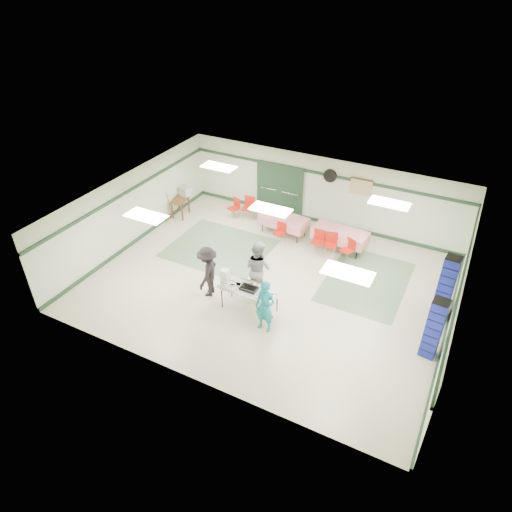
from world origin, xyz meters
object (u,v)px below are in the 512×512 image
at_px(dining_table_a, 340,235).
at_px(chair_b, 318,239).
at_px(volunteer_teal, 265,307).
at_px(printer_table, 180,202).
at_px(serving_table, 249,291).
at_px(chair_a, 331,242).
at_px(broom, 170,207).
at_px(crate_stack_blue_a, 445,289).
at_px(crate_stack_blue_b, 434,329).
at_px(chair_loose_a, 249,205).
at_px(chair_d, 280,231).
at_px(dining_table_b, 284,221).
at_px(volunteer_grey, 258,268).
at_px(chair_c, 349,248).
at_px(chair_loose_b, 235,206).
at_px(office_printer, 186,191).
at_px(volunteer_dark, 208,272).
at_px(crate_stack_red, 442,300).

xyz_separation_m(dining_table_a, chair_b, (-0.59, -0.57, -0.04)).
relative_size(volunteer_teal, printer_table, 1.75).
height_order(serving_table, chair_a, chair_a).
bearing_deg(broom, crate_stack_blue_a, -18.03).
relative_size(crate_stack_blue_a, crate_stack_blue_b, 1.17).
bearing_deg(chair_loose_a, chair_d, -33.85).
relative_size(dining_table_b, broom, 1.48).
relative_size(dining_table_a, chair_d, 2.56).
bearing_deg(chair_d, volunteer_grey, -73.93).
bearing_deg(chair_b, chair_c, -2.53).
bearing_deg(chair_loose_b, chair_b, 11.01).
xyz_separation_m(chair_c, chair_d, (-2.58, 0.00, -0.03)).
relative_size(chair_b, crate_stack_blue_a, 0.41).
bearing_deg(chair_b, broom, -176.03).
xyz_separation_m(serving_table, office_printer, (-5.21, 4.29, 0.20)).
height_order(chair_c, printer_table, chair_c).
xyz_separation_m(dining_table_a, chair_loose_b, (-4.45, 0.27, -0.06)).
height_order(chair_loose_b, printer_table, chair_loose_b).
bearing_deg(volunteer_dark, crate_stack_red, 98.30).
distance_m(volunteer_grey, chair_d, 3.18).
bearing_deg(crate_stack_blue_b, chair_c, 134.85).
bearing_deg(chair_d, chair_a, 4.35).
relative_size(volunteer_grey, chair_d, 2.41).
bearing_deg(crate_stack_red, printer_table, 172.51).
bearing_deg(broom, chair_d, -4.35).
distance_m(dining_table_a, chair_c, 0.78).
distance_m(crate_stack_red, crate_stack_blue_b, 1.96).
distance_m(chair_a, crate_stack_blue_a, 4.33).
height_order(volunteer_dark, chair_a, volunteer_dark).
relative_size(dining_table_b, chair_d, 2.41).
xyz_separation_m(dining_table_b, chair_b, (1.61, -0.57, -0.04)).
height_order(dining_table_a, crate_stack_red, crate_stack_red).
distance_m(dining_table_a, chair_loose_a, 3.98).
distance_m(volunteer_grey, crate_stack_red, 5.51).
bearing_deg(chair_a, crate_stack_blue_b, -51.89).
xyz_separation_m(volunteer_grey, dining_table_a, (1.41, 3.65, -0.37)).
distance_m(dining_table_b, printer_table, 4.33).
relative_size(volunteer_grey, crate_stack_blue_b, 1.03).
height_order(chair_loose_a, crate_stack_blue_a, crate_stack_blue_a).
relative_size(dining_table_a, crate_stack_blue_a, 0.93).
relative_size(volunteer_grey, dining_table_b, 1.00).
bearing_deg(chair_loose_a, dining_table_a, -11.49).
bearing_deg(volunteer_dark, dining_table_b, 160.99).
height_order(chair_c, chair_loose_a, chair_loose_a).
height_order(volunteer_dark, crate_stack_blue_a, crate_stack_blue_a).
bearing_deg(chair_d, chair_loose_b, 164.48).
distance_m(serving_table, broom, 6.23).
xyz_separation_m(volunteer_dark, chair_c, (3.27, 3.82, -0.34)).
distance_m(chair_loose_a, broom, 3.11).
xyz_separation_m(volunteer_grey, crate_stack_blue_a, (5.23, 1.39, 0.13)).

